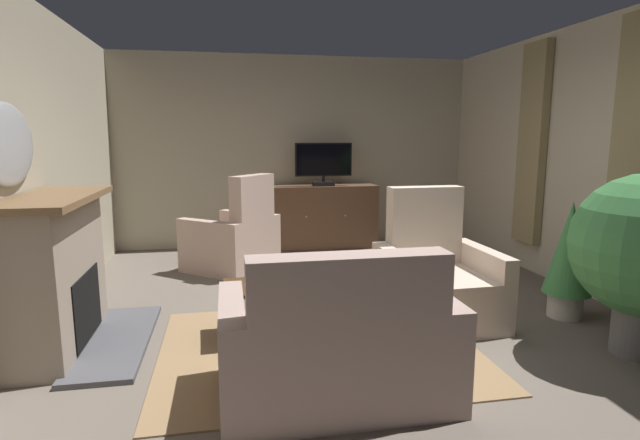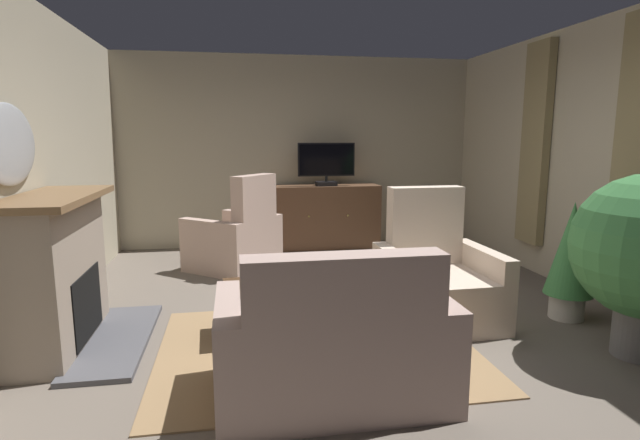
# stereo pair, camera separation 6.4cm
# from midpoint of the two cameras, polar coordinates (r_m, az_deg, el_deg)

# --- Properties ---
(ground_plane) EXTENTS (5.77, 7.43, 0.04)m
(ground_plane) POSITION_cam_midpoint_polar(r_m,az_deg,el_deg) (4.37, 4.10, -12.51)
(ground_plane) COLOR #665B51
(wall_back) EXTENTS (5.77, 0.10, 2.77)m
(wall_back) POSITION_cam_midpoint_polar(r_m,az_deg,el_deg) (7.46, -2.21, 7.79)
(wall_back) COLOR #B2A88E
(wall_back) RESTS_ON ground_plane
(wall_right_with_window) EXTENTS (0.10, 7.43, 2.77)m
(wall_right_with_window) POSITION_cam_midpoint_polar(r_m,az_deg,el_deg) (5.34, 33.06, 5.51)
(wall_right_with_window) COLOR #BBB095
(wall_right_with_window) RESTS_ON ground_plane
(curtain_panel_near) EXTENTS (0.10, 0.44, 2.32)m
(curtain_panel_near) POSITION_cam_midpoint_polar(r_m,az_deg,el_deg) (5.21, 32.84, 6.99)
(curtain_panel_near) COLOR #8E7F56
(curtain_panel_far) EXTENTS (0.10, 0.44, 2.32)m
(curtain_panel_far) POSITION_cam_midpoint_polar(r_m,az_deg,el_deg) (6.40, 23.72, 7.93)
(curtain_panel_far) COLOR #8E7F56
(rug_central) EXTENTS (2.39, 1.92, 0.01)m
(rug_central) POSITION_cam_midpoint_polar(r_m,az_deg,el_deg) (3.96, 0.09, -14.50)
(rug_central) COLOR #8E704C
(rug_central) RESTS_ON ground_plane
(fireplace) EXTENTS (0.91, 1.45, 1.19)m
(fireplace) POSITION_cam_midpoint_polar(r_m,az_deg,el_deg) (4.31, -27.45, -5.66)
(fireplace) COLOR #4C4C51
(fireplace) RESTS_ON ground_plane
(wall_mirror_oval) EXTENTS (0.06, 0.93, 0.60)m
(wall_mirror_oval) POSITION_cam_midpoint_polar(r_m,az_deg,el_deg) (4.26, -31.69, 7.38)
(wall_mirror_oval) COLOR #B2B7BF
(tv_cabinet) EXTENTS (1.56, 0.47, 0.91)m
(tv_cabinet) POSITION_cam_midpoint_polar(r_m,az_deg,el_deg) (7.26, 0.90, 0.22)
(tv_cabinet) COLOR #402A1C
(tv_cabinet) RESTS_ON ground_plane
(television) EXTENTS (0.82, 0.20, 0.61)m
(television) POSITION_cam_midpoint_polar(r_m,az_deg,el_deg) (7.12, 0.99, 6.56)
(television) COLOR black
(television) RESTS_ON tv_cabinet
(coffee_table) EXTENTS (1.11, 0.55, 0.44)m
(coffee_table) POSITION_cam_midpoint_polar(r_m,az_deg,el_deg) (4.11, -2.88, -7.84)
(coffee_table) COLOR #422B19
(coffee_table) RESTS_ON ground_plane
(tv_remote) EXTENTS (0.17, 0.13, 0.02)m
(tv_remote) POSITION_cam_midpoint_polar(r_m,az_deg,el_deg) (3.98, -2.81, -7.48)
(tv_remote) COLOR black
(tv_remote) RESTS_ON coffee_table
(folded_newspaper) EXTENTS (0.34, 0.27, 0.01)m
(folded_newspaper) POSITION_cam_midpoint_polar(r_m,az_deg,el_deg) (4.09, -3.74, -7.14)
(folded_newspaper) COLOR silver
(folded_newspaper) RESTS_ON coffee_table
(sofa_floral) EXTENTS (1.42, 0.89, 0.99)m
(sofa_floral) POSITION_cam_midpoint_polar(r_m,az_deg,el_deg) (3.16, 2.24, -14.52)
(sofa_floral) COLOR #A3897F
(sofa_floral) RESTS_ON ground_plane
(armchair_angled_to_table) EXTENTS (0.96, 0.92, 1.16)m
(armchair_angled_to_table) POSITION_cam_midpoint_polar(r_m,az_deg,el_deg) (4.54, 13.59, -6.90)
(armchair_angled_to_table) COLOR #C6B29E
(armchair_angled_to_table) RESTS_ON ground_plane
(armchair_by_fireplace) EXTENTS (1.25, 1.26, 1.17)m
(armchair_by_fireplace) POSITION_cam_midpoint_polar(r_m,az_deg,el_deg) (6.17, -9.29, -2.34)
(armchair_by_fireplace) COLOR #BC9E8E
(armchair_by_fireplace) RESTS_ON ground_plane
(potted_plant_tall_palm_by_window) EXTENTS (0.42, 0.42, 1.06)m
(potted_plant_tall_palm_by_window) POSITION_cam_midpoint_polar(r_m,az_deg,el_deg) (4.95, 27.17, -3.64)
(potted_plant_tall_palm_by_window) COLOR beige
(potted_plant_tall_palm_by_window) RESTS_ON ground_plane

